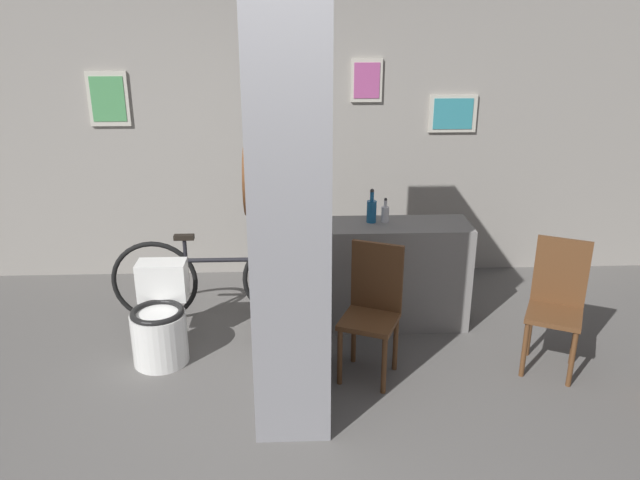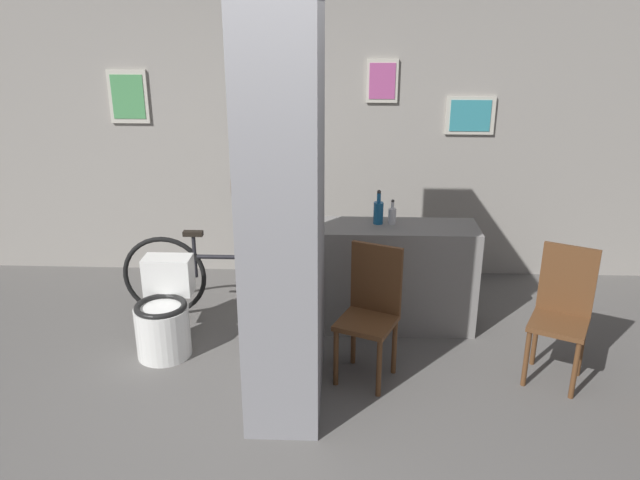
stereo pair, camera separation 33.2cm
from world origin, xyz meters
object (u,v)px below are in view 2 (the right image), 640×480
object	(u,v)px
chair_near_pillar	(371,308)
bicycle	(228,276)
toilet	(164,316)
bottle_tall	(378,211)
chair_by_doorway	(562,310)

from	to	relation	value
chair_near_pillar	bicycle	xyz separation A→B (m)	(-1.15, 0.85, -0.15)
chair_near_pillar	bicycle	distance (m)	1.44
toilet	bottle_tall	world-z (taller)	bottle_tall
bicycle	chair_near_pillar	bearing A→B (deg)	-36.52
chair_by_doorway	bottle_tall	xyz separation A→B (m)	(-1.23, 0.77, 0.45)
bottle_tall	bicycle	bearing A→B (deg)	177.41
toilet	bicycle	bearing A→B (deg)	57.30
bottle_tall	chair_near_pillar	bearing A→B (deg)	-95.46
toilet	bottle_tall	size ratio (longest dim) A/B	2.50
chair_near_pillar	chair_by_doorway	size ratio (longest dim) A/B	1.00
toilet	chair_by_doorway	distance (m)	2.86
chair_near_pillar	bicycle	size ratio (longest dim) A/B	0.54
chair_by_doorway	bicycle	bearing A→B (deg)	-172.31
chair_near_pillar	chair_by_doorway	bearing A→B (deg)	24.21
toilet	bicycle	size ratio (longest dim) A/B	0.39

